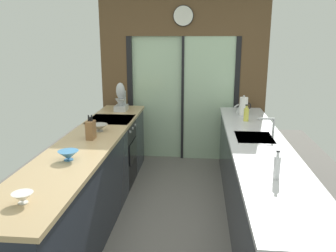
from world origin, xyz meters
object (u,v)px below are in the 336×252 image
(mixing_bowl_far, at_px, (99,128))
(paper_towel_roll, at_px, (244,107))
(oven_range, at_px, (112,152))
(soap_bottle_far, at_px, (246,114))
(stand_mixer, at_px, (121,100))
(soap_bottle_near, at_px, (277,167))
(mixing_bowl_mid, at_px, (68,155))
(mixing_bowl_near, at_px, (23,198))
(kettle, at_px, (242,106))
(knife_block, at_px, (91,130))

(mixing_bowl_far, distance_m, paper_towel_roll, 2.05)
(oven_range, relative_size, soap_bottle_far, 4.20)
(stand_mixer, height_order, soap_bottle_near, stand_mixer)
(mixing_bowl_mid, distance_m, soap_bottle_far, 2.44)
(mixing_bowl_far, xyz_separation_m, stand_mixer, (0.00, 1.19, 0.12))
(oven_range, relative_size, paper_towel_roll, 3.19)
(mixing_bowl_mid, height_order, soap_bottle_far, soap_bottle_far)
(mixing_bowl_near, relative_size, soap_bottle_far, 0.66)
(mixing_bowl_far, height_order, stand_mixer, stand_mixer)
(kettle, height_order, soap_bottle_far, soap_bottle_far)
(mixing_bowl_mid, xyz_separation_m, stand_mixer, (0.00, 2.17, 0.11))
(mixing_bowl_near, xyz_separation_m, soap_bottle_near, (1.78, 0.58, 0.06))
(soap_bottle_near, xyz_separation_m, soap_bottle_far, (0.00, 1.93, -0.01))
(stand_mixer, height_order, kettle, stand_mixer)
(oven_range, bearing_deg, knife_block, -88.86)
(mixing_bowl_near, relative_size, soap_bottle_near, 0.61)
(knife_block, relative_size, paper_towel_roll, 0.92)
(mixing_bowl_far, distance_m, soap_bottle_far, 1.91)
(stand_mixer, distance_m, soap_bottle_far, 1.85)
(mixing_bowl_near, bearing_deg, mixing_bowl_mid, 90.00)
(oven_range, xyz_separation_m, stand_mixer, (0.02, 0.56, 0.63))
(mixing_bowl_near, height_order, kettle, kettle)
(knife_block, relative_size, soap_bottle_near, 1.13)
(mixing_bowl_far, bearing_deg, soap_bottle_near, -35.13)
(mixing_bowl_near, xyz_separation_m, mixing_bowl_mid, (0.00, 0.85, 0.01))
(oven_range, bearing_deg, kettle, 18.33)
(oven_range, height_order, soap_bottle_near, soap_bottle_near)
(mixing_bowl_mid, height_order, mixing_bowl_far, mixing_bowl_mid)
(soap_bottle_near, bearing_deg, soap_bottle_far, 90.00)
(knife_block, bearing_deg, stand_mixer, 90.00)
(mixing_bowl_far, height_order, soap_bottle_far, soap_bottle_far)
(soap_bottle_far, bearing_deg, stand_mixer, 164.12)
(soap_bottle_near, bearing_deg, mixing_bowl_far, 144.87)
(knife_block, bearing_deg, kettle, 40.57)
(soap_bottle_far, bearing_deg, knife_block, -150.99)
(mixing_bowl_mid, bearing_deg, mixing_bowl_far, 90.00)
(mixing_bowl_far, relative_size, soap_bottle_far, 0.94)
(mixing_bowl_mid, relative_size, stand_mixer, 0.44)
(oven_range, bearing_deg, soap_bottle_far, 1.84)
(mixing_bowl_near, distance_m, paper_towel_roll, 3.35)
(paper_towel_roll, bearing_deg, stand_mixer, 174.10)
(oven_range, xyz_separation_m, mixing_bowl_near, (0.02, -2.45, 0.51))
(paper_towel_roll, bearing_deg, kettle, 89.47)
(mixing_bowl_near, bearing_deg, paper_towel_roll, 57.86)
(soap_bottle_far, distance_m, paper_towel_roll, 0.32)
(oven_range, relative_size, mixing_bowl_near, 6.36)
(knife_block, distance_m, soap_bottle_near, 2.02)
(soap_bottle_near, bearing_deg, mixing_bowl_mid, 171.43)
(mixing_bowl_far, relative_size, knife_block, 0.78)
(oven_range, distance_m, soap_bottle_far, 1.88)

